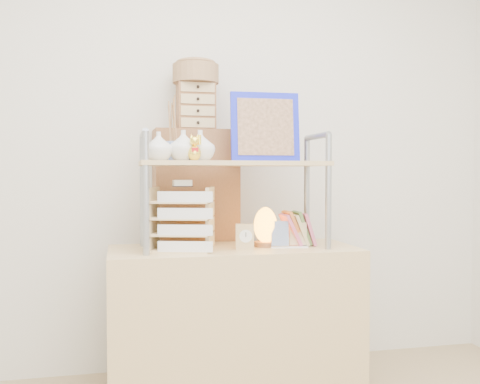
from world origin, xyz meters
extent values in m
cube|color=silver|center=(0.00, 1.70, 1.30)|extent=(3.40, 0.02, 2.60)
cube|color=tan|center=(0.00, 1.20, 0.38)|extent=(1.20, 0.50, 0.75)
cube|color=brown|center=(-0.14, 1.57, 0.68)|extent=(0.46, 0.25, 1.35)
cylinder|color=gray|center=(-0.43, 1.05, 1.02)|extent=(0.03, 0.03, 0.55)
cylinder|color=gray|center=(-0.43, 1.35, 1.02)|extent=(0.03, 0.03, 0.55)
cylinder|color=gray|center=(-0.43, 1.20, 1.30)|extent=(0.03, 0.30, 0.03)
cylinder|color=gray|center=(0.43, 1.05, 1.02)|extent=(0.03, 0.03, 0.55)
cylinder|color=gray|center=(0.43, 1.35, 1.02)|extent=(0.03, 0.03, 0.55)
cylinder|color=gray|center=(0.43, 1.20, 1.30)|extent=(0.03, 0.30, 0.03)
cube|color=tan|center=(0.00, 1.20, 1.16)|extent=(0.90, 0.34, 0.02)
imported|color=silver|center=(-0.36, 1.18, 1.24)|extent=(0.13, 0.13, 0.14)
imported|color=silver|center=(-0.25, 1.20, 1.25)|extent=(0.14, 0.14, 0.15)
imported|color=silver|center=(-0.16, 1.22, 1.25)|extent=(0.14, 0.14, 0.15)
cylinder|color=#2951B3|center=(-0.29, 1.32, 1.22)|extent=(0.07, 0.07, 0.10)
cube|color=#1620D1|center=(0.19, 1.30, 1.35)|extent=(0.36, 0.07, 0.36)
cube|color=brown|center=(0.19, 1.29, 1.35)|extent=(0.29, 0.04, 0.29)
cube|color=#C9577B|center=(0.38, 1.20, 0.83)|extent=(0.07, 0.12, 0.17)
cube|color=#638A45|center=(0.36, 1.22, 0.83)|extent=(0.07, 0.12, 0.17)
cube|color=tan|center=(0.33, 1.20, 0.83)|extent=(0.08, 0.13, 0.16)
cube|color=orange|center=(0.31, 1.22, 0.83)|extent=(0.08, 0.14, 0.16)
cube|color=#C9577B|center=(0.29, 1.20, 0.83)|extent=(0.09, 0.14, 0.16)
cube|color=#D5AF7F|center=(-0.26, 1.19, 0.76)|extent=(0.33, 0.32, 0.01)
cube|color=white|center=(-0.26, 1.06, 0.78)|extent=(0.24, 0.08, 0.05)
cube|color=#D5AF7F|center=(-0.26, 1.19, 0.83)|extent=(0.33, 0.32, 0.01)
cube|color=white|center=(-0.26, 1.06, 0.86)|extent=(0.24, 0.08, 0.05)
cube|color=#D5AF7F|center=(-0.26, 1.19, 0.91)|extent=(0.33, 0.32, 0.01)
cube|color=white|center=(-0.26, 1.06, 0.93)|extent=(0.24, 0.08, 0.05)
cube|color=#D5AF7F|center=(-0.26, 1.19, 0.98)|extent=(0.33, 0.32, 0.01)
cube|color=white|center=(-0.26, 1.06, 1.01)|extent=(0.24, 0.08, 0.05)
cube|color=beige|center=(-0.26, 1.17, 1.07)|extent=(0.08, 0.08, 0.03)
cylinder|color=brown|center=(0.16, 1.21, 0.76)|extent=(0.11, 0.11, 0.02)
ellipsoid|color=orange|center=(0.16, 1.21, 0.86)|extent=(0.13, 0.12, 0.17)
cube|color=tan|center=(0.04, 1.13, 0.81)|extent=(0.09, 0.05, 0.12)
cylinder|color=white|center=(0.04, 1.11, 0.82)|extent=(0.06, 0.02, 0.06)
cube|color=white|center=(0.26, 1.14, 0.75)|extent=(0.19, 0.08, 0.01)
cube|color=navy|center=(0.22, 1.15, 0.82)|extent=(0.09, 0.04, 0.12)
cube|color=tan|center=(0.31, 1.15, 0.82)|extent=(0.09, 0.04, 0.11)
cube|color=brown|center=(-0.14, 1.55, 1.48)|extent=(0.20, 0.15, 0.25)
cube|color=tan|center=(-0.14, 1.47, 1.38)|extent=(0.18, 0.01, 0.05)
cube|color=tan|center=(-0.14, 1.47, 1.44)|extent=(0.18, 0.01, 0.05)
cube|color=tan|center=(-0.14, 1.47, 1.51)|extent=(0.18, 0.01, 0.05)
cube|color=tan|center=(-0.14, 1.47, 1.57)|extent=(0.18, 0.01, 0.05)
cylinder|color=brown|center=(-0.14, 1.55, 1.65)|extent=(0.25, 0.25, 0.10)
camera|label=1|loc=(-0.55, -1.34, 1.11)|focal=40.00mm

